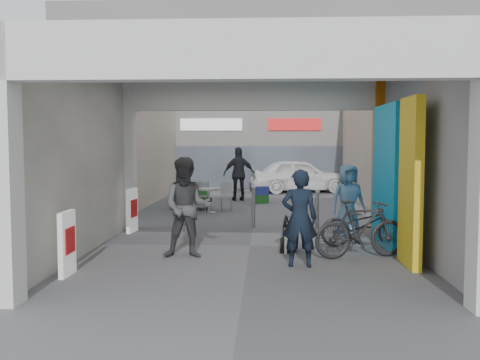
# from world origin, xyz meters

# --- Properties ---
(ground) EXTENTS (90.00, 90.00, 0.00)m
(ground) POSITION_xyz_m (0.00, 0.00, 0.00)
(ground) COLOR #595A5E
(ground) RESTS_ON ground
(arcade_canopy) EXTENTS (6.40, 6.45, 6.40)m
(arcade_canopy) POSITION_xyz_m (0.54, -0.82, 2.30)
(arcade_canopy) COLOR silver
(arcade_canopy) RESTS_ON ground
(far_building) EXTENTS (18.00, 4.08, 8.00)m
(far_building) POSITION_xyz_m (-0.00, 13.99, 3.99)
(far_building) COLOR silver
(far_building) RESTS_ON ground
(plaza_bldg_left) EXTENTS (2.00, 9.00, 5.00)m
(plaza_bldg_left) POSITION_xyz_m (-4.50, 7.50, 2.50)
(plaza_bldg_left) COLOR #BEB09D
(plaza_bldg_left) RESTS_ON ground
(plaza_bldg_right) EXTENTS (2.00, 9.00, 5.00)m
(plaza_bldg_right) POSITION_xyz_m (4.50, 7.50, 2.50)
(plaza_bldg_right) COLOR #BEB09D
(plaza_bldg_right) RESTS_ON ground
(bollard_left) EXTENTS (0.09, 0.09, 0.88)m
(bollard_left) POSITION_xyz_m (-1.70, 2.48, 0.44)
(bollard_left) COLOR gray
(bollard_left) RESTS_ON ground
(bollard_center) EXTENTS (0.09, 0.09, 0.99)m
(bollard_center) POSITION_xyz_m (0.01, 2.32, 0.49)
(bollard_center) COLOR gray
(bollard_center) RESTS_ON ground
(bollard_right) EXTENTS (0.09, 0.09, 0.88)m
(bollard_right) POSITION_xyz_m (1.54, 2.23, 0.44)
(bollard_right) COLOR gray
(bollard_right) RESTS_ON ground
(advert_board_near) EXTENTS (0.10, 0.55, 1.00)m
(advert_board_near) POSITION_xyz_m (-2.75, -2.52, 0.51)
(advert_board_near) COLOR silver
(advert_board_near) RESTS_ON ground
(advert_board_far) EXTENTS (0.15, 0.56, 1.00)m
(advert_board_far) POSITION_xyz_m (-2.75, 1.48, 0.51)
(advert_board_far) COLOR silver
(advert_board_far) RESTS_ON ground
(cafe_set) EXTENTS (1.42, 1.15, 0.86)m
(cafe_set) POSITION_xyz_m (-1.47, 5.21, 0.30)
(cafe_set) COLOR #9B9BA0
(cafe_set) RESTS_ON ground
(produce_stand) EXTENTS (1.25, 0.68, 0.82)m
(produce_stand) POSITION_xyz_m (-2.01, 5.80, 0.33)
(produce_stand) COLOR black
(produce_stand) RESTS_ON ground
(crate_stack) EXTENTS (0.54, 0.48, 0.56)m
(crate_stack) POSITION_xyz_m (0.14, 7.48, 0.28)
(crate_stack) COLOR #1D5C1A
(crate_stack) RESTS_ON ground
(border_collie) EXTENTS (0.27, 0.52, 0.72)m
(border_collie) POSITION_xyz_m (0.74, -0.63, 0.29)
(border_collie) COLOR black
(border_collie) RESTS_ON ground
(man_with_dog) EXTENTS (0.59, 0.39, 1.62)m
(man_with_dog) POSITION_xyz_m (0.87, -1.74, 0.81)
(man_with_dog) COLOR black
(man_with_dog) RESTS_ON ground
(man_back_turned) EXTENTS (0.91, 0.73, 1.79)m
(man_back_turned) POSITION_xyz_m (-1.09, -1.12, 0.90)
(man_back_turned) COLOR #3E3E40
(man_back_turned) RESTS_ON ground
(man_elderly) EXTENTS (0.88, 0.69, 1.58)m
(man_elderly) POSITION_xyz_m (2.11, 1.19, 0.79)
(man_elderly) COLOR #5B8BB1
(man_elderly) RESTS_ON ground
(man_crates) EXTENTS (1.18, 0.69, 1.89)m
(man_crates) POSITION_xyz_m (-0.64, 8.21, 0.94)
(man_crates) COLOR black
(man_crates) RESTS_ON ground
(bicycle_front) EXTENTS (1.80, 0.85, 0.91)m
(bicycle_front) POSITION_xyz_m (2.24, 0.02, 0.45)
(bicycle_front) COLOR black
(bicycle_front) RESTS_ON ground
(bicycle_rear) EXTENTS (1.80, 0.93, 1.04)m
(bicycle_rear) POSITION_xyz_m (2.00, -1.04, 0.52)
(bicycle_rear) COLOR black
(bicycle_rear) RESTS_ON ground
(white_van) EXTENTS (4.25, 2.26, 1.38)m
(white_van) POSITION_xyz_m (1.68, 11.50, 0.69)
(white_van) COLOR white
(white_van) RESTS_ON ground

